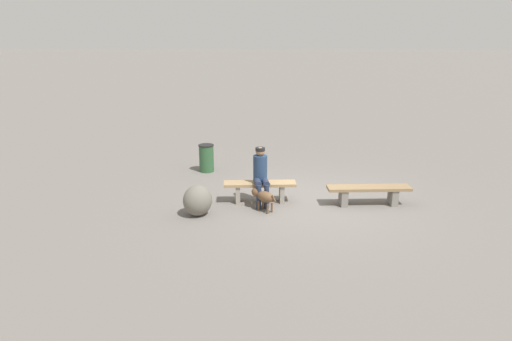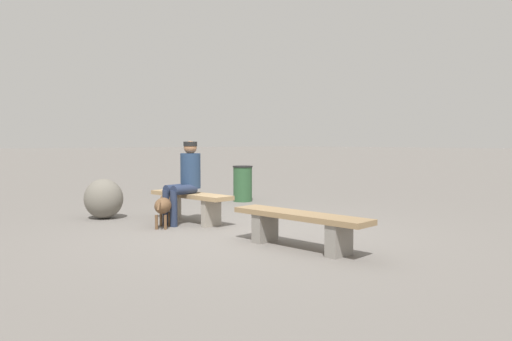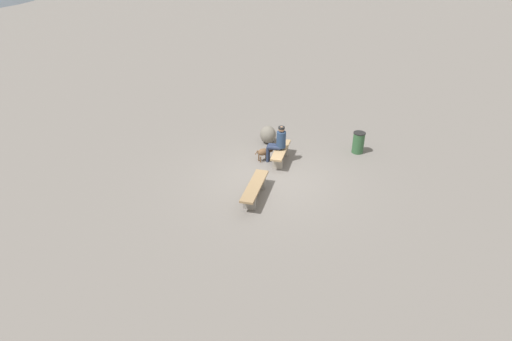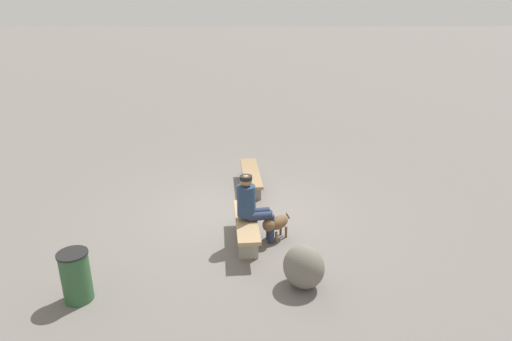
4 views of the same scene
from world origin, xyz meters
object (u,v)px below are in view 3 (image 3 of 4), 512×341
seated_person (278,142)px  boulder (268,135)px  trash_bin (358,143)px  dog (265,151)px  bench_left (255,189)px  bench_right (281,152)px

seated_person → boulder: (1.32, 0.77, -0.41)m
boulder → trash_bin: bearing=-85.3°
seated_person → dog: bearing=88.3°
bench_left → seated_person: (2.44, 0.01, 0.44)m
seated_person → trash_bin: seated_person is taller
bench_right → trash_bin: bearing=-61.2°
dog → boulder: bearing=57.9°
bench_left → bench_right: bench_right is taller
seated_person → bench_right: bearing=-86.5°
bench_right → dog: 0.53m
bench_right → seated_person: bearing=98.5°
bench_left → boulder: size_ratio=2.83×
dog → trash_bin: 3.37m
bench_left → boulder: bearing=7.4°
boulder → bench_left: bearing=-168.4°
dog → trash_bin: size_ratio=0.71×
trash_bin → boulder: 3.29m
bench_right → dog: size_ratio=3.05×
dog → boulder: (1.38, 0.34, -0.00)m
bench_left → bench_right: (2.46, -0.09, 0.04)m
bench_right → boulder: size_ratio=2.49×
boulder → dog: bearing=-166.3°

